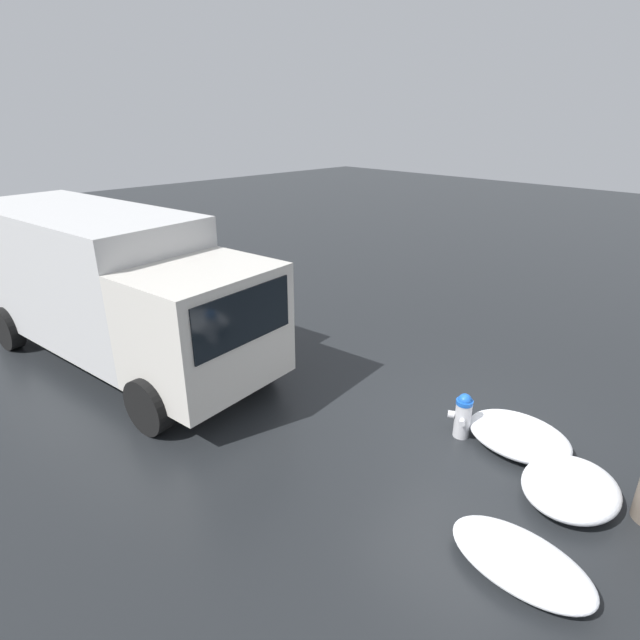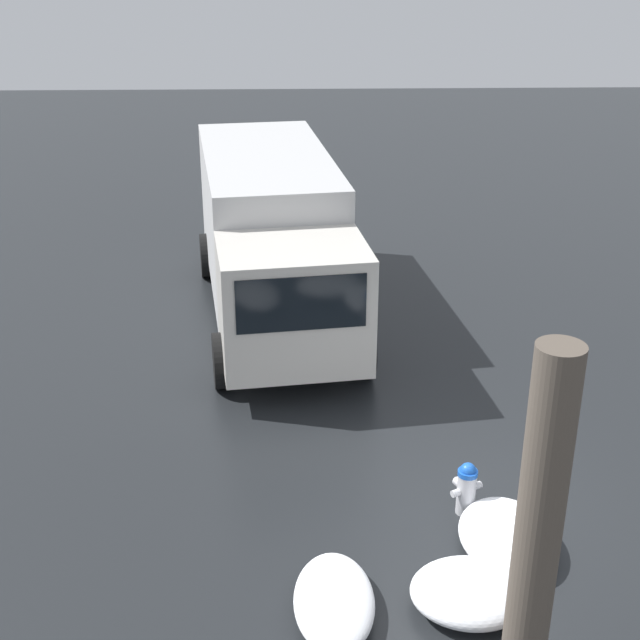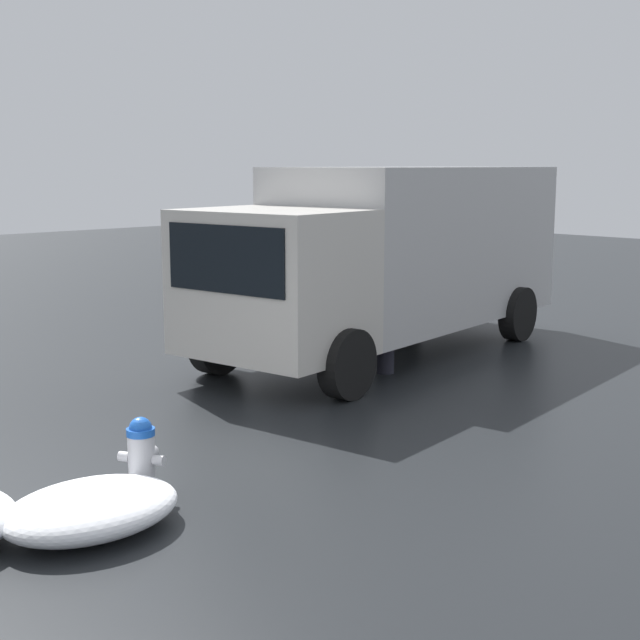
{
  "view_description": "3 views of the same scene",
  "coord_description": "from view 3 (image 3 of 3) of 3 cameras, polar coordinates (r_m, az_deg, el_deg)",
  "views": [
    {
      "loc": [
        -3.0,
        5.95,
        4.5
      ],
      "look_at": [
        2.5,
        0.52,
        1.31
      ],
      "focal_mm": 28.0,
      "sensor_mm": 36.0,
      "label": 1
    },
    {
      "loc": [
        -9.14,
        2.08,
        6.85
      ],
      "look_at": [
        3.34,
        1.73,
        1.16
      ],
      "focal_mm": 50.0,
      "sensor_mm": 36.0,
      "label": 2
    },
    {
      "loc": [
        -4.14,
        -6.46,
        2.89
      ],
      "look_at": [
        3.0,
        0.81,
        1.12
      ],
      "focal_mm": 50.0,
      "sensor_mm": 36.0,
      "label": 3
    }
  ],
  "objects": [
    {
      "name": "pedestrian",
      "position": [
        12.45,
        4.25,
        0.59
      ],
      "size": [
        0.36,
        0.36,
        1.63
      ],
      "rotation": [
        0.0,
        0.0,
        1.25
      ],
      "color": "#23232D",
      "rests_on": "ground_plane"
    },
    {
      "name": "delivery_truck",
      "position": [
        13.8,
        4.71,
        4.37
      ],
      "size": [
        7.39,
        3.29,
        2.87
      ],
      "rotation": [
        0.0,
        0.0,
        1.71
      ],
      "color": "beige",
      "rests_on": "ground_plane"
    },
    {
      "name": "ground_plane",
      "position": [
        8.2,
        -11.27,
        -10.97
      ],
      "size": [
        60.0,
        60.0,
        0.0
      ],
      "primitive_type": "plane",
      "color": "black"
    },
    {
      "name": "snow_pile_by_hydrant",
      "position": [
        7.5,
        -14.44,
        -11.64
      ],
      "size": [
        1.47,
        1.13,
        0.36
      ],
      "color": "white",
      "rests_on": "ground_plane"
    },
    {
      "name": "fire_hydrant",
      "position": [
        8.08,
        -11.34,
        -8.51
      ],
      "size": [
        0.36,
        0.43,
        0.72
      ],
      "rotation": [
        0.0,
        0.0,
        0.48
      ],
      "color": "#B7B7BC",
      "rests_on": "ground_plane"
    }
  ]
}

